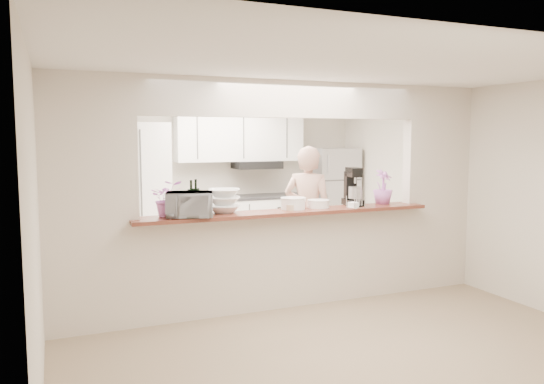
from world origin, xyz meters
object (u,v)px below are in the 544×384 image
refrigerator (332,198)px  stand_mixer (353,188)px  toaster_oven (189,205)px  person (308,215)px

refrigerator → stand_mixer: refrigerator is taller
toaster_oven → person: (1.78, 0.90, -0.33)m
stand_mixer → refrigerator: bearing=65.8°
stand_mixer → person: (-0.22, 0.74, -0.40)m
toaster_oven → person: bearing=42.5°
toaster_oven → stand_mixer: size_ratio=1.03×
refrigerator → toaster_oven: size_ratio=3.70×
person → toaster_oven: bearing=70.0°
refrigerator → toaster_oven: refrigerator is taller
refrigerator → person: bearing=-126.7°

